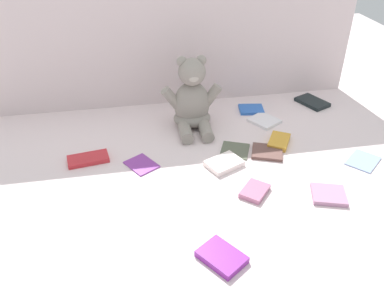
# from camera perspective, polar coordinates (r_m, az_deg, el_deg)

# --- Properties ---
(ground_plane) EXTENTS (3.20, 3.20, 0.00)m
(ground_plane) POSITION_cam_1_polar(r_m,az_deg,el_deg) (1.41, -1.65, -1.36)
(ground_plane) COLOR silver
(backdrop_drape) EXTENTS (1.61, 0.03, 0.59)m
(backdrop_drape) POSITION_cam_1_polar(r_m,az_deg,el_deg) (1.65, -4.15, 15.23)
(backdrop_drape) COLOR beige
(backdrop_drape) RESTS_ON ground_plane
(teddy_bear) EXTENTS (0.23, 0.20, 0.28)m
(teddy_bear) POSITION_cam_1_polar(r_m,az_deg,el_deg) (1.52, 0.02, 6.04)
(teddy_bear) COLOR gray
(teddy_bear) RESTS_ON ground_plane
(book_case_0) EXTENTS (0.13, 0.14, 0.02)m
(book_case_0) POSITION_cam_1_polar(r_m,az_deg,el_deg) (1.04, 4.25, -15.73)
(book_case_0) COLOR #802692
(book_case_0) RESTS_ON ground_plane
(book_case_1) EXTENTS (0.15, 0.09, 0.02)m
(book_case_1) POSITION_cam_1_polar(r_m,az_deg,el_deg) (1.41, -14.57, -2.07)
(book_case_1) COLOR red
(book_case_1) RESTS_ON ground_plane
(book_case_2) EXTENTS (0.11, 0.10, 0.01)m
(book_case_2) POSITION_cam_1_polar(r_m,az_deg,el_deg) (1.70, 8.43, 4.90)
(book_case_2) COLOR blue
(book_case_2) RESTS_ON ground_plane
(book_case_3) EXTENTS (0.12, 0.12, 0.01)m
(book_case_3) POSITION_cam_1_polar(r_m,az_deg,el_deg) (1.28, 18.89, -6.85)
(book_case_3) COLOR #AF789B
(book_case_3) RESTS_ON ground_plane
(book_case_4) EXTENTS (0.13, 0.13, 0.01)m
(book_case_4) POSITION_cam_1_polar(r_m,az_deg,el_deg) (1.43, 6.13, -0.83)
(book_case_4) COLOR #505844
(book_case_4) RESTS_ON ground_plane
(book_case_5) EXTENTS (0.13, 0.13, 0.01)m
(book_case_5) POSITION_cam_1_polar(r_m,az_deg,el_deg) (1.43, 10.65, -1.13)
(book_case_5) COLOR brown
(book_case_5) RESTS_ON ground_plane
(book_case_6) EXTENTS (0.14, 0.12, 0.02)m
(book_case_6) POSITION_cam_1_polar(r_m,az_deg,el_deg) (1.35, 4.59, -2.76)
(book_case_6) COLOR white
(book_case_6) RESTS_ON ground_plane
(book_case_7) EXTENTS (0.11, 0.11, 0.02)m
(book_case_7) POSITION_cam_1_polar(r_m,az_deg,el_deg) (1.24, 8.93, -6.64)
(book_case_7) COLOR #B26789
(book_case_7) RESTS_ON ground_plane
(book_case_8) EXTENTS (0.11, 0.13, 0.02)m
(book_case_8) POSITION_cam_1_polar(r_m,az_deg,el_deg) (1.49, 12.25, 0.44)
(book_case_8) COLOR gold
(book_case_8) RESTS_ON ground_plane
(book_case_9) EXTENTS (0.13, 0.15, 0.02)m
(book_case_9) POSITION_cam_1_polar(r_m,az_deg,el_deg) (1.81, 16.75, 5.74)
(book_case_9) COLOR black
(book_case_9) RESTS_ON ground_plane
(book_case_10) EXTENTS (0.14, 0.14, 0.01)m
(book_case_10) POSITION_cam_1_polar(r_m,az_deg,el_deg) (1.62, 10.24, 3.29)
(book_case_10) COLOR white
(book_case_10) RESTS_ON ground_plane
(book_case_11) EXTENTS (0.12, 0.13, 0.01)m
(book_case_11) POSITION_cam_1_polar(r_m,az_deg,el_deg) (1.36, -7.21, -2.83)
(book_case_11) COLOR purple
(book_case_11) RESTS_ON ground_plane
(book_case_12) EXTENTS (0.15, 0.14, 0.01)m
(book_case_12) POSITION_cam_1_polar(r_m,az_deg,el_deg) (1.48, 23.20, -2.15)
(book_case_12) COLOR #8DA4CB
(book_case_12) RESTS_ON ground_plane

